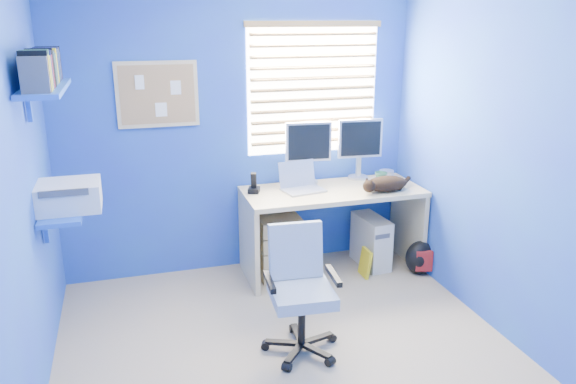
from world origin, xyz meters
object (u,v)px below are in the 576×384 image
object	(u,v)px
desk	(332,230)
laptop	(303,178)
office_chair	(300,306)
cat	(386,184)
tower_pc	(371,241)

from	to	relation	value
desk	laptop	distance (m)	0.54
desk	office_chair	size ratio (longest dim) A/B	1.80
desk	laptop	world-z (taller)	laptop
laptop	office_chair	xyz separation A→B (m)	(-0.38, -1.12, -0.54)
cat	office_chair	world-z (taller)	cat
cat	tower_pc	world-z (taller)	cat
laptop	cat	xyz separation A→B (m)	(0.66, -0.20, -0.05)
cat	tower_pc	xyz separation A→B (m)	(-0.04, 0.17, -0.58)
laptop	office_chair	distance (m)	1.30
desk	office_chair	world-z (taller)	office_chair
tower_pc	office_chair	distance (m)	1.49
desk	tower_pc	size ratio (longest dim) A/B	3.36
desk	tower_pc	bearing A→B (deg)	-0.56
tower_pc	cat	bearing A→B (deg)	-83.06
cat	office_chair	distance (m)	1.48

